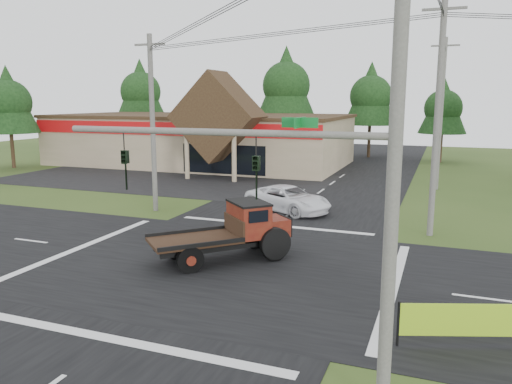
% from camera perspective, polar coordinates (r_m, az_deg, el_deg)
% --- Properties ---
extents(ground, '(120.00, 120.00, 0.00)m').
position_cam_1_polar(ground, '(20.88, -4.29, -8.34)').
color(ground, '#2F4518').
rests_on(ground, ground).
extents(road_ns, '(12.00, 120.00, 0.02)m').
position_cam_1_polar(road_ns, '(20.88, -4.29, -8.31)').
color(road_ns, black).
rests_on(road_ns, ground).
extents(road_ew, '(120.00, 12.00, 0.02)m').
position_cam_1_polar(road_ew, '(20.88, -4.29, -8.30)').
color(road_ew, black).
rests_on(road_ew, ground).
extents(parking_apron, '(28.00, 14.00, 0.02)m').
position_cam_1_polar(parking_apron, '(43.68, -10.41, 1.48)').
color(parking_apron, black).
rests_on(parking_apron, ground).
extents(cvs_building, '(30.40, 18.20, 9.19)m').
position_cam_1_polar(cvs_building, '(53.38, -6.21, 6.19)').
color(cvs_building, gray).
rests_on(cvs_building, ground).
extents(traffic_signal_mast, '(8.12, 0.24, 7.00)m').
position_cam_1_polar(traffic_signal_mast, '(10.95, 6.48, -1.72)').
color(traffic_signal_mast, '#595651').
rests_on(traffic_signal_mast, ground).
extents(utility_pole_nr, '(2.00, 0.30, 11.00)m').
position_cam_1_polar(utility_pole_nr, '(10.48, 15.58, 4.13)').
color(utility_pole_nr, '#595651').
rests_on(utility_pole_nr, ground).
extents(utility_pole_nw, '(2.00, 0.30, 10.50)m').
position_cam_1_polar(utility_pole_nw, '(30.68, -11.74, 7.77)').
color(utility_pole_nw, '#595651').
rests_on(utility_pole_nw, ground).
extents(utility_pole_ne, '(2.00, 0.30, 11.50)m').
position_cam_1_polar(utility_pole_ne, '(25.89, 20.01, 8.01)').
color(utility_pole_ne, '#595651').
rests_on(utility_pole_ne, ground).
extents(utility_pole_n, '(2.00, 0.30, 11.20)m').
position_cam_1_polar(utility_pole_n, '(39.89, 20.38, 8.43)').
color(utility_pole_n, '#595651').
rests_on(utility_pole_n, ground).
extents(tree_row_a, '(6.72, 6.72, 12.12)m').
position_cam_1_polar(tree_row_a, '(69.49, -13.06, 11.32)').
color(tree_row_a, '#332316').
rests_on(tree_row_a, ground).
extents(tree_row_b, '(5.60, 5.60, 10.10)m').
position_cam_1_polar(tree_row_b, '(66.29, -4.70, 10.44)').
color(tree_row_b, '#332316').
rests_on(tree_row_b, ground).
extents(tree_row_c, '(7.28, 7.28, 13.13)m').
position_cam_1_polar(tree_row_c, '(61.73, 3.47, 12.32)').
color(tree_row_c, '#332316').
rests_on(tree_row_c, ground).
extents(tree_row_d, '(6.16, 6.16, 11.11)m').
position_cam_1_polar(tree_row_d, '(60.47, 13.00, 10.84)').
color(tree_row_d, '#332316').
rests_on(tree_row_d, ground).
extents(tree_row_e, '(5.04, 5.04, 9.09)m').
position_cam_1_polar(tree_row_e, '(57.88, 20.62, 9.14)').
color(tree_row_e, '#332316').
rests_on(tree_row_e, ground).
extents(tree_side_w, '(5.60, 5.60, 10.10)m').
position_cam_1_polar(tree_side_w, '(55.40, -26.47, 9.39)').
color(tree_side_w, '#332316').
rests_on(tree_side_w, ground).
extents(antique_flatbed_truck, '(5.84, 5.86, 2.50)m').
position_cam_1_polar(antique_flatbed_truck, '(21.11, -3.82, -4.57)').
color(antique_flatbed_truck, '#4F0F0B').
rests_on(antique_flatbed_truck, ground).
extents(roadside_banner, '(3.66, 1.39, 1.31)m').
position_cam_1_polar(roadside_banner, '(15.28, 22.95, -13.80)').
color(roadside_banner, '#90C41A').
rests_on(roadside_banner, ground).
extents(white_pickup, '(6.16, 4.68, 1.55)m').
position_cam_1_polar(white_pickup, '(30.47, 3.69, -0.79)').
color(white_pickup, white).
rests_on(white_pickup, ground).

